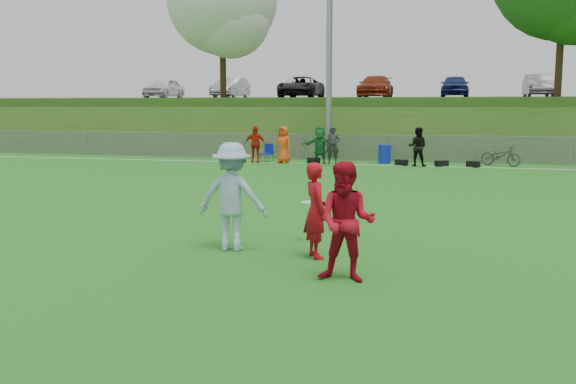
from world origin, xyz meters
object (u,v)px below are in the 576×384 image
(player_red_left, at_px, (316,210))
(recycling_bin, at_px, (385,154))
(frisbee, at_px, (308,202))
(bicycle, at_px, (501,155))
(player_red_center, at_px, (347,222))
(player_blue, at_px, (232,197))

(player_red_left, relative_size, recycling_bin, 1.98)
(frisbee, bearing_deg, bicycle, 74.46)
(recycling_bin, bearing_deg, bicycle, 0.00)
(recycling_bin, distance_m, bicycle, 5.06)
(frisbee, bearing_deg, player_red_left, -71.51)
(player_red_center, bearing_deg, player_blue, 148.97)
(player_red_left, height_order, frisbee, player_red_left)
(frisbee, xyz_separation_m, bicycle, (4.83, 17.36, -0.32))
(recycling_bin, bearing_deg, player_blue, -92.96)
(frisbee, relative_size, recycling_bin, 0.31)
(frisbee, bearing_deg, recycling_bin, 90.78)
(bicycle, bearing_deg, recycling_bin, 112.39)
(player_red_center, distance_m, frisbee, 2.90)
(frisbee, bearing_deg, player_red_center, -65.74)
(player_blue, xyz_separation_m, frisbee, (1.19, 1.06, -0.22))
(recycling_bin, bearing_deg, frisbee, -89.22)
(player_red_left, bearing_deg, player_red_center, 177.90)
(bicycle, bearing_deg, frisbee, -173.15)
(bicycle, bearing_deg, player_red_left, -170.91)
(player_blue, bearing_deg, frisbee, -139.41)
(player_red_center, xyz_separation_m, bicycle, (3.63, 20.00, -0.46))
(player_red_left, relative_size, player_blue, 0.84)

